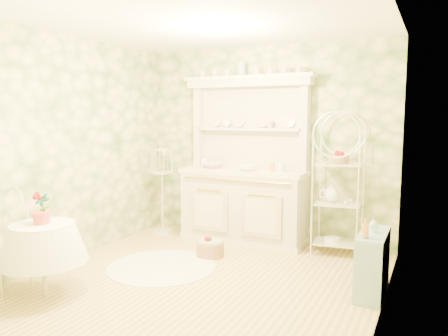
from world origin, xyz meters
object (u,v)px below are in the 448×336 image
at_px(side_shelf, 372,266).
at_px(floor_basket, 210,247).
at_px(bakers_rack, 338,189).
at_px(cafe_chair, 3,249).
at_px(round_table, 44,265).
at_px(birdcage_stand, 162,182).
at_px(kitchen_dresser, 244,160).

bearing_deg(side_shelf, floor_basket, 176.01).
height_order(bakers_rack, cafe_chair, bakers_rack).
bearing_deg(round_table, floor_basket, 63.25).
relative_size(side_shelf, cafe_chair, 0.79).
bearing_deg(side_shelf, bakers_rack, 122.49).
xyz_separation_m(cafe_chair, floor_basket, (1.38, 1.83, -0.30)).
bearing_deg(birdcage_stand, floor_basket, -30.46).
height_order(cafe_chair, floor_basket, cafe_chair).
height_order(side_shelf, cafe_chair, cafe_chair).
bearing_deg(birdcage_stand, bakers_rack, 2.37).
relative_size(round_table, floor_basket, 1.70).
bearing_deg(cafe_chair, bakers_rack, 56.60).
bearing_deg(bakers_rack, side_shelf, -68.51).
xyz_separation_m(bakers_rack, birdcage_stand, (-2.56, -0.11, -0.06)).
bearing_deg(round_table, cafe_chair, -172.72).
distance_m(kitchen_dresser, round_table, 2.88).
relative_size(bakers_rack, side_shelf, 2.53).
xyz_separation_m(round_table, floor_basket, (0.89, 1.76, -0.19)).
relative_size(round_table, birdcage_stand, 0.39).
relative_size(side_shelf, floor_basket, 1.83).
relative_size(bakers_rack, cafe_chair, 2.00).
xyz_separation_m(kitchen_dresser, cafe_chair, (-1.48, -2.63, -0.73)).
xyz_separation_m(kitchen_dresser, floor_basket, (-0.10, -0.81, -1.03)).
distance_m(round_table, birdcage_stand, 2.51).
xyz_separation_m(side_shelf, floor_basket, (-1.97, 0.31, -0.17)).
xyz_separation_m(side_shelf, cafe_chair, (-3.35, -1.52, 0.13)).
bearing_deg(bakers_rack, birdcage_stand, 176.28).
bearing_deg(birdcage_stand, cafe_chair, -94.80).
distance_m(side_shelf, birdcage_stand, 3.33).
bearing_deg(cafe_chair, side_shelf, 37.58).
distance_m(kitchen_dresser, bakers_rack, 1.33).
relative_size(birdcage_stand, floor_basket, 4.31).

